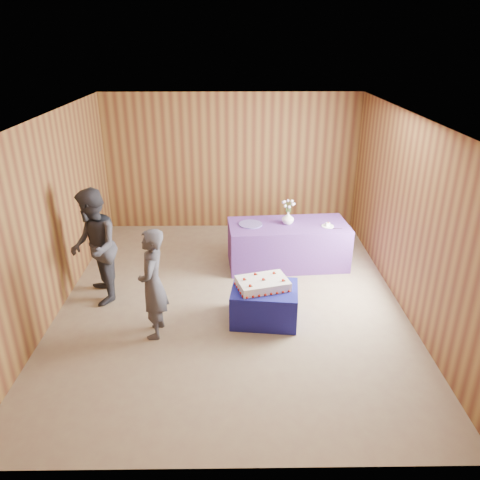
{
  "coord_description": "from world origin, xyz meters",
  "views": [
    {
      "loc": [
        0.05,
        -6.1,
        3.67
      ],
      "look_at": [
        0.13,
        0.1,
        0.94
      ],
      "focal_mm": 35.0,
      "sensor_mm": 36.0,
      "label": 1
    }
  ],
  "objects_px": {
    "cake_table": "(264,304)",
    "serving_table": "(288,245)",
    "sheet_cake": "(263,283)",
    "vase": "(288,218)",
    "guest_left": "(153,284)",
    "guest_right": "(94,247)"
  },
  "relations": [
    {
      "from": "cake_table",
      "to": "serving_table",
      "type": "bearing_deg",
      "value": 80.42
    },
    {
      "from": "cake_table",
      "to": "vase",
      "type": "xyz_separation_m",
      "value": [
        0.49,
        1.74,
        0.6
      ]
    },
    {
      "from": "guest_left",
      "to": "guest_right",
      "type": "xyz_separation_m",
      "value": [
        -0.97,
        0.89,
        0.11
      ]
    },
    {
      "from": "vase",
      "to": "guest_left",
      "type": "relative_size",
      "value": 0.14
    },
    {
      "from": "cake_table",
      "to": "guest_left",
      "type": "height_order",
      "value": "guest_left"
    },
    {
      "from": "cake_table",
      "to": "guest_right",
      "type": "height_order",
      "value": "guest_right"
    },
    {
      "from": "cake_table",
      "to": "vase",
      "type": "distance_m",
      "value": 1.9
    },
    {
      "from": "serving_table",
      "to": "vase",
      "type": "bearing_deg",
      "value": 117.41
    },
    {
      "from": "vase",
      "to": "guest_left",
      "type": "height_order",
      "value": "guest_left"
    },
    {
      "from": "cake_table",
      "to": "vase",
      "type": "bearing_deg",
      "value": 81.01
    },
    {
      "from": "serving_table",
      "to": "vase",
      "type": "distance_m",
      "value": 0.48
    },
    {
      "from": "sheet_cake",
      "to": "guest_left",
      "type": "distance_m",
      "value": 1.48
    },
    {
      "from": "cake_table",
      "to": "guest_left",
      "type": "distance_m",
      "value": 1.58
    },
    {
      "from": "cake_table",
      "to": "serving_table",
      "type": "relative_size",
      "value": 0.45
    },
    {
      "from": "sheet_cake",
      "to": "vase",
      "type": "bearing_deg",
      "value": 57.28
    },
    {
      "from": "sheet_cake",
      "to": "guest_right",
      "type": "bearing_deg",
      "value": 151.0
    },
    {
      "from": "cake_table",
      "to": "guest_left",
      "type": "bearing_deg",
      "value": -161.12
    },
    {
      "from": "serving_table",
      "to": "sheet_cake",
      "type": "xyz_separation_m",
      "value": [
        -0.53,
        -1.7,
        0.19
      ]
    },
    {
      "from": "cake_table",
      "to": "serving_table",
      "type": "distance_m",
      "value": 1.79
    },
    {
      "from": "cake_table",
      "to": "sheet_cake",
      "type": "distance_m",
      "value": 0.31
    },
    {
      "from": "guest_right",
      "to": "guest_left",
      "type": "bearing_deg",
      "value": 28.15
    },
    {
      "from": "sheet_cake",
      "to": "guest_left",
      "type": "height_order",
      "value": "guest_left"
    }
  ]
}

